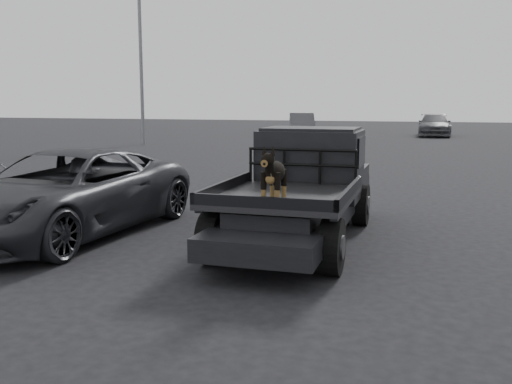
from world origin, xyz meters
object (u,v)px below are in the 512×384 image
(distant_car_b, at_px, (434,125))
(parked_suv, at_px, (65,193))
(flatbed_ute, at_px, (299,213))
(distant_car_a, at_px, (302,124))
(dog, at_px, (274,177))

(distant_car_b, bearing_deg, parked_suv, -102.31)
(flatbed_ute, bearing_deg, distant_car_a, 102.35)
(distant_car_a, bearing_deg, dog, -93.00)
(dog, xyz_separation_m, distant_car_b, (2.12, 32.19, -0.58))
(dog, height_order, distant_car_a, dog)
(dog, distance_m, parked_suv, 4.18)
(distant_car_a, bearing_deg, distant_car_b, 0.25)
(flatbed_ute, distance_m, distant_car_b, 30.41)
(distant_car_a, relative_size, distant_car_b, 0.92)
(distant_car_a, bearing_deg, flatbed_ute, -92.42)
(dog, relative_size, parked_suv, 0.14)
(dog, height_order, distant_car_b, dog)
(flatbed_ute, height_order, parked_suv, parked_suv)
(dog, relative_size, distant_car_b, 0.15)
(distant_car_a, distance_m, distant_car_b, 8.65)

